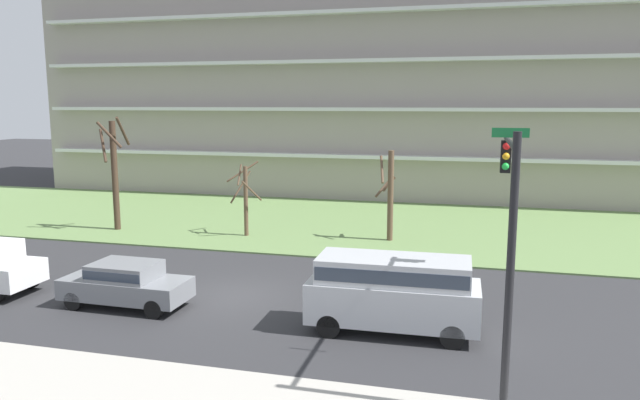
{
  "coord_description": "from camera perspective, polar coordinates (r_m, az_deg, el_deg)",
  "views": [
    {
      "loc": [
        8.38,
        -19.56,
        7.0
      ],
      "look_at": [
        1.73,
        6.0,
        2.7
      ],
      "focal_mm": 33.51,
      "sensor_mm": 36.0,
      "label": 1
    }
  ],
  "objects": [
    {
      "name": "ground",
      "position": [
        22.4,
        -8.27,
        -9.06
      ],
      "size": [
        160.0,
        160.0,
        0.0
      ],
      "primitive_type": "plane",
      "color": "#2D2D30"
    },
    {
      "name": "grass_lawn_strip",
      "position": [
        35.28,
        0.56,
        -2.12
      ],
      "size": [
        80.0,
        16.0,
        0.08
      ],
      "primitive_type": "cube",
      "color": "#66844C",
      "rests_on": "ground"
    },
    {
      "name": "tree_left",
      "position": [
        31.53,
        -7.15,
        0.35
      ],
      "size": [
        2.09,
        2.09,
        3.94
      ],
      "color": "brown",
      "rests_on": "ground"
    },
    {
      "name": "sedan_gray_center_right",
      "position": [
        21.88,
        -18.06,
        -7.48
      ],
      "size": [
        4.43,
        1.87,
        1.57
      ],
      "rotation": [
        0.0,
        0.0,
        -0.02
      ],
      "color": "slate",
      "rests_on": "ground"
    },
    {
      "name": "traffic_signal_mast",
      "position": [
        14.79,
        17.58,
        -1.46
      ],
      "size": [
        0.9,
        4.8,
        6.42
      ],
      "color": "black",
      "rests_on": "ground"
    },
    {
      "name": "van_silver_center_left",
      "position": [
        18.57,
        7.0,
        -8.39
      ],
      "size": [
        5.24,
        2.11,
        2.36
      ],
      "rotation": [
        0.0,
        0.0,
        0.02
      ],
      "color": "#B7BABF",
      "rests_on": "ground"
    },
    {
      "name": "apartment_building",
      "position": [
        49.26,
        4.89,
        12.54
      ],
      "size": [
        50.06,
        14.76,
        19.71
      ],
      "color": "#9E938C",
      "rests_on": "ground"
    },
    {
      "name": "sidewalk_curb_near",
      "position": [
        15.87,
        -20.06,
        -17.22
      ],
      "size": [
        80.0,
        4.0,
        0.15
      ],
      "primitive_type": "cube",
      "color": "#ADA89E",
      "rests_on": "ground"
    },
    {
      "name": "tree_center",
      "position": [
        30.32,
        6.66,
        0.57
      ],
      "size": [
        1.06,
        1.46,
        4.66
      ],
      "color": "brown",
      "rests_on": "ground"
    },
    {
      "name": "tree_far_left",
      "position": [
        34.43,
        -19.04,
        2.69
      ],
      "size": [
        1.66,
        1.56,
        6.29
      ],
      "color": "#423023",
      "rests_on": "ground"
    }
  ]
}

